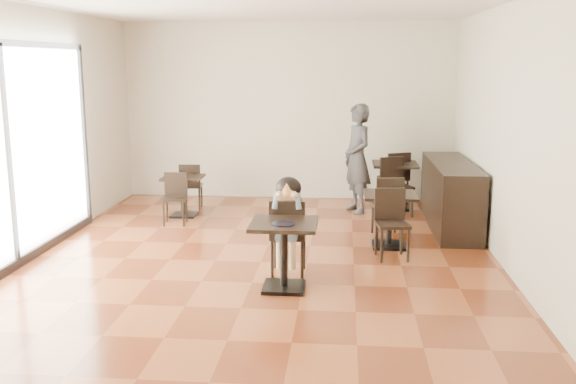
# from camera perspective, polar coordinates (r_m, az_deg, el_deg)

# --- Properties ---
(floor) EXTENTS (6.00, 8.00, 0.01)m
(floor) POSITION_cam_1_polar(r_m,az_deg,el_deg) (8.16, -2.45, -6.23)
(floor) COLOR brown
(floor) RESTS_ON ground
(wall_back) EXTENTS (6.00, 0.01, 3.20)m
(wall_back) POSITION_cam_1_polar(r_m,az_deg,el_deg) (11.78, 0.02, 7.18)
(wall_back) COLOR beige
(wall_back) RESTS_ON floor
(wall_front) EXTENTS (6.00, 0.01, 3.20)m
(wall_front) POSITION_cam_1_polar(r_m,az_deg,el_deg) (3.94, -10.18, -1.56)
(wall_front) COLOR beige
(wall_front) RESTS_ON floor
(wall_left) EXTENTS (0.01, 8.00, 3.20)m
(wall_left) POSITION_cam_1_polar(r_m,az_deg,el_deg) (8.74, -22.52, 4.83)
(wall_left) COLOR beige
(wall_left) RESTS_ON floor
(wall_right) EXTENTS (0.01, 8.00, 3.20)m
(wall_right) POSITION_cam_1_polar(r_m,az_deg,el_deg) (8.00, 19.35, 4.52)
(wall_right) COLOR beige
(wall_right) RESTS_ON floor
(storefront_window) EXTENTS (0.04, 4.50, 2.60)m
(storefront_window) POSITION_cam_1_polar(r_m,az_deg,el_deg) (8.31, -23.80, 3.03)
(storefront_window) COLOR white
(storefront_window) RESTS_ON floor
(child_table) EXTENTS (0.72, 0.72, 0.77)m
(child_table) POSITION_cam_1_polar(r_m,az_deg,el_deg) (7.10, -0.35, -5.69)
(child_table) COLOR black
(child_table) RESTS_ON floor
(child_chair) EXTENTS (0.41, 0.41, 0.92)m
(child_chair) POSITION_cam_1_polar(r_m,az_deg,el_deg) (7.61, 0.03, -3.91)
(child_chair) COLOR black
(child_chair) RESTS_ON floor
(child) EXTENTS (0.41, 0.58, 1.16)m
(child) POSITION_cam_1_polar(r_m,az_deg,el_deg) (7.58, 0.03, -3.05)
(child) COLOR slate
(child) RESTS_ON child_chair
(plate) EXTENTS (0.26, 0.26, 0.02)m
(plate) POSITION_cam_1_polar(r_m,az_deg,el_deg) (6.90, -0.44, -2.83)
(plate) COLOR black
(plate) RESTS_ON child_table
(pizza_slice) EXTENTS (0.27, 0.21, 0.06)m
(pizza_slice) POSITION_cam_1_polar(r_m,az_deg,el_deg) (7.30, -0.10, -0.19)
(pizza_slice) COLOR #EBCB82
(pizza_slice) RESTS_ON child
(adult_patron) EXTENTS (0.67, 0.78, 1.82)m
(adult_patron) POSITION_cam_1_polar(r_m,az_deg,el_deg) (10.74, 6.18, 2.98)
(adult_patron) COLOR #36373B
(adult_patron) RESTS_ON floor
(cafe_table_mid) EXTENTS (0.80, 0.80, 0.74)m
(cafe_table_mid) POSITION_cam_1_polar(r_m,az_deg,el_deg) (8.83, 8.99, -2.50)
(cafe_table_mid) COLOR black
(cafe_table_mid) RESTS_ON floor
(cafe_table_left) EXTENTS (0.68, 0.68, 0.66)m
(cafe_table_left) POSITION_cam_1_polar(r_m,az_deg,el_deg) (10.61, -9.27, -0.38)
(cafe_table_left) COLOR black
(cafe_table_left) RESTS_ON floor
(cafe_table_back) EXTENTS (0.99, 0.99, 0.79)m
(cafe_table_back) POSITION_cam_1_polar(r_m,az_deg,el_deg) (11.15, 9.44, 0.54)
(cafe_table_back) COLOR black
(cafe_table_back) RESTS_ON floor
(chair_mid_a) EXTENTS (0.46, 0.46, 0.89)m
(chair_mid_a) POSITION_cam_1_polar(r_m,az_deg,el_deg) (9.34, 8.78, -1.24)
(chair_mid_a) COLOR black
(chair_mid_a) RESTS_ON floor
(chair_mid_b) EXTENTS (0.46, 0.46, 0.89)m
(chair_mid_b) POSITION_cam_1_polar(r_m,az_deg,el_deg) (8.28, 9.26, -2.91)
(chair_mid_b) COLOR black
(chair_mid_b) RESTS_ON floor
(chair_left_a) EXTENTS (0.39, 0.39, 0.79)m
(chair_left_a) POSITION_cam_1_polar(r_m,az_deg,el_deg) (11.12, -8.59, 0.54)
(chair_left_a) COLOR black
(chair_left_a) RESTS_ON floor
(chair_left_b) EXTENTS (0.39, 0.39, 0.79)m
(chair_left_b) POSITION_cam_1_polar(r_m,az_deg,el_deg) (10.07, -10.04, -0.64)
(chair_left_b) COLOR black
(chair_left_b) RESTS_ON floor
(chair_back_a) EXTENTS (0.57, 0.57, 0.95)m
(chair_back_a) POSITION_cam_1_polar(r_m,az_deg,el_deg) (11.41, 9.35, 1.21)
(chair_back_a) COLOR black
(chair_back_a) RESTS_ON floor
(chair_back_b) EXTENTS (0.57, 0.57, 0.95)m
(chair_back_b) POSITION_cam_1_polar(r_m,az_deg,el_deg) (10.60, 9.67, 0.41)
(chair_back_b) COLOR black
(chair_back_b) RESTS_ON floor
(service_counter) EXTENTS (0.60, 2.40, 1.00)m
(service_counter) POSITION_cam_1_polar(r_m,az_deg,el_deg) (10.04, 14.24, -0.26)
(service_counter) COLOR black
(service_counter) RESTS_ON floor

